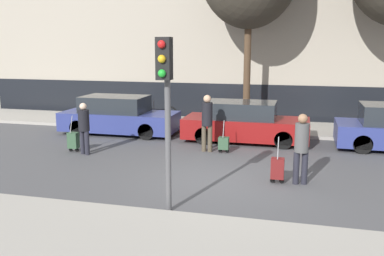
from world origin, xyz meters
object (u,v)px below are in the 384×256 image
trolley_center (224,143)px  traffic_light (166,90)px  parked_car_1 (244,123)px  trolley_right (277,168)px  trolley_left (73,140)px  pedestrian_left (84,126)px  parked_car_0 (118,116)px  pedestrian_center (207,119)px  parked_bicycle (158,114)px  pedestrian_right (302,145)px

trolley_center → traffic_light: (-0.23, -5.15, 2.21)m
parked_car_1 → trolley_right: bearing=-72.2°
trolley_left → pedestrian_left: bearing=-21.1°
parked_car_0 → pedestrian_center: size_ratio=2.42×
parked_car_1 → pedestrian_center: (-0.96, -1.73, 0.38)m
trolley_right → trolley_left: bearing=166.3°
pedestrian_left → parked_car_0: bearing=116.3°
pedestrian_center → parked_bicycle: size_ratio=1.03×
parked_car_0 → traffic_light: (4.22, -7.08, 1.84)m
trolley_center → pedestrian_left: bearing=-163.2°
trolley_center → pedestrian_center: bearing=177.2°
trolley_center → parked_bicycle: 5.27m
pedestrian_right → trolley_right: 0.83m
trolley_right → pedestrian_center: bearing=131.6°
parked_car_1 → parked_bicycle: (-3.94, 2.16, -0.17)m
parked_car_0 → pedestrian_center: 4.36m
parked_car_1 → pedestrian_left: pedestrian_left is taller
pedestrian_right → traffic_light: traffic_light is taller
parked_car_1 → pedestrian_right: bearing=-65.7°
pedestrian_center → parked_bicycle: (-2.98, 3.88, -0.55)m
traffic_light → trolley_center: bearing=87.4°
trolley_left → pedestrian_right: 7.23m
trolley_left → parked_car_1: bearing=28.9°
trolley_left → trolley_right: bearing=-13.7°
pedestrian_center → trolley_center: bearing=179.9°
parked_car_0 → traffic_light: traffic_light is taller
pedestrian_center → pedestrian_right: (2.92, -2.59, -0.05)m
parked_car_1 → pedestrian_right: (1.95, -4.32, 0.34)m
pedestrian_left → trolley_left: (-0.51, 0.20, -0.54)m
trolley_center → parked_bicycle: bearing=132.0°
pedestrian_left → trolley_center: 4.39m
traffic_light → parked_car_1: bearing=84.6°
trolley_left → trolley_center: trolley_left is taller
parked_car_1 → trolley_right: size_ratio=3.68×
trolley_left → parked_bicycle: size_ratio=0.66×
parked_car_1 → trolley_left: size_ratio=3.70×
pedestrian_right → parked_bicycle: pedestrian_right is taller
parked_car_0 → trolley_center: size_ratio=4.21×
pedestrian_center → traffic_light: size_ratio=0.52×
parked_car_1 → pedestrian_center: size_ratio=2.37×
trolley_left → pedestrian_right: (7.04, -1.51, 0.63)m
parked_car_1 → pedestrian_left: 5.49m
trolley_left → traffic_light: 6.41m
parked_car_1 → pedestrian_left: bearing=-146.7°
trolley_right → pedestrian_right: bearing=7.8°
parked_car_1 → parked_bicycle: size_ratio=2.44×
pedestrian_center → traffic_light: 5.39m
parked_car_0 → trolley_center: (4.45, -1.94, -0.36)m
parked_car_0 → trolley_right: parked_car_0 is taller
parked_bicycle → trolley_right: bearing=-50.8°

